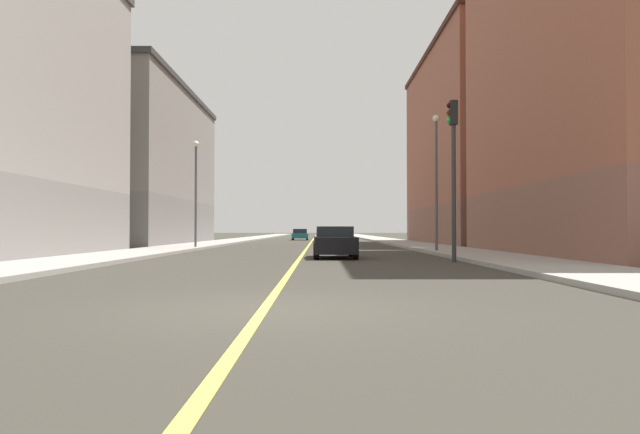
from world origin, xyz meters
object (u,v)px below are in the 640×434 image
(building_left_near, at_px, (640,35))
(traffic_light_left_near, at_px, (451,157))
(building_right_midblock, at_px, (118,167))
(car_red, at_px, (324,235))
(car_black, at_px, (333,243))
(street_lamp_left_near, at_px, (434,168))
(car_teal, at_px, (298,235))
(building_left_mid, at_px, (494,148))
(street_lamp_right_near, at_px, (194,182))

(building_left_near, height_order, traffic_light_left_near, building_left_near)
(building_right_midblock, height_order, traffic_light_left_near, building_right_midblock)
(car_red, bearing_deg, car_black, -89.92)
(building_left_near, xyz_separation_m, building_right_midblock, (-30.61, 20.76, -3.67))
(street_lamp_left_near, xyz_separation_m, car_teal, (-8.26, 36.62, -3.75))
(traffic_light_left_near, bearing_deg, building_left_mid, 69.97)
(building_right_midblock, distance_m, car_black, 28.13)
(building_left_mid, distance_m, building_right_midblock, 30.68)
(car_red, bearing_deg, building_left_mid, -36.77)
(traffic_light_left_near, height_order, car_black, traffic_light_left_near)
(street_lamp_right_near, bearing_deg, traffic_light_left_near, -48.29)
(street_lamp_right_near, distance_m, car_teal, 31.34)
(street_lamp_right_near, bearing_deg, street_lamp_left_near, -23.59)
(building_left_mid, distance_m, street_lamp_left_near, 20.10)
(building_left_mid, bearing_deg, building_left_near, -90.00)
(street_lamp_left_near, bearing_deg, building_left_near, -24.89)
(building_right_midblock, height_order, street_lamp_left_near, building_right_midblock)
(building_left_near, bearing_deg, street_lamp_left_near, 155.11)
(building_left_near, relative_size, car_black, 4.84)
(building_left_near, xyz_separation_m, car_black, (-13.84, -1.11, -9.29))
(car_black, bearing_deg, street_lamp_left_near, 43.32)
(traffic_light_left_near, bearing_deg, car_teal, 99.18)
(building_left_mid, height_order, street_lamp_right_near, building_left_mid)
(building_left_mid, xyz_separation_m, street_lamp_left_near, (-8.49, -17.86, -3.58))
(street_lamp_left_near, relative_size, street_lamp_right_near, 1.07)
(car_red, height_order, car_teal, car_red)
(building_left_near, height_order, car_red, building_left_near)
(building_right_midblock, bearing_deg, car_black, -52.52)
(building_left_mid, relative_size, car_red, 5.28)
(building_left_mid, xyz_separation_m, building_right_midblock, (-30.61, -1.04, -1.70))
(building_left_mid, height_order, building_right_midblock, building_left_mid)
(building_left_mid, height_order, car_black, building_left_mid)
(building_left_mid, xyz_separation_m, car_red, (-13.89, 10.38, -7.31))
(building_left_mid, distance_m, street_lamp_right_near, 25.41)
(building_left_near, relative_size, traffic_light_left_near, 3.30)
(street_lamp_left_near, bearing_deg, car_teal, 102.71)
(building_left_near, bearing_deg, street_lamp_right_near, 155.91)
(car_red, xyz_separation_m, car_black, (0.05, -33.28, -0.00))
(building_left_near, bearing_deg, car_black, -175.41)
(building_left_near, height_order, building_left_mid, building_left_near)
(traffic_light_left_near, height_order, street_lamp_right_near, street_lamp_right_near)
(traffic_light_left_near, xyz_separation_m, street_lamp_right_near, (-12.62, 14.16, 0.26))
(street_lamp_left_near, bearing_deg, car_red, 100.83)
(building_left_near, height_order, street_lamp_left_near, building_left_near)
(street_lamp_left_near, bearing_deg, street_lamp_right_near, 156.41)
(street_lamp_left_near, height_order, street_lamp_right_near, street_lamp_left_near)
(building_left_near, distance_m, car_teal, 44.86)
(street_lamp_left_near, xyz_separation_m, car_red, (-5.40, 28.24, -3.73))
(car_black, bearing_deg, building_left_near, 4.59)
(car_red, xyz_separation_m, car_teal, (-2.86, 8.39, -0.02))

